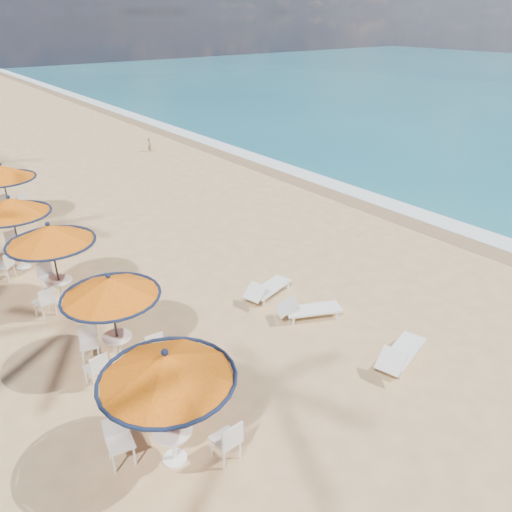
% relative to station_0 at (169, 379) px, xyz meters
% --- Properties ---
extents(ground, '(160.00, 160.00, 0.00)m').
position_rel_station_0_xyz_m(ground, '(5.23, -0.04, -1.89)').
color(ground, tan).
rests_on(ground, ground).
extents(foam_strip, '(1.20, 140.00, 0.04)m').
position_rel_station_0_xyz_m(foam_strip, '(14.53, 9.96, -1.89)').
color(foam_strip, white).
rests_on(foam_strip, ground).
extents(wetsand_band, '(1.40, 140.00, 0.02)m').
position_rel_station_0_xyz_m(wetsand_band, '(13.63, 9.96, -1.89)').
color(wetsand_band, olive).
rests_on(wetsand_band, ground).
extents(station_0, '(2.48, 2.48, 2.59)m').
position_rel_station_0_xyz_m(station_0, '(0.00, 0.00, 0.00)').
color(station_0, black).
rests_on(station_0, ground).
extents(station_1, '(2.32, 2.32, 2.42)m').
position_rel_station_0_xyz_m(station_1, '(0.35, 3.44, -0.12)').
color(station_1, black).
rests_on(station_1, ground).
extents(station_2, '(2.46, 2.46, 2.56)m').
position_rel_station_0_xyz_m(station_2, '(0.17, 7.08, -0.02)').
color(station_2, black).
rests_on(station_2, ground).
extents(station_3, '(2.46, 2.52, 2.56)m').
position_rel_station_0_xyz_m(station_3, '(-0.17, 10.14, 0.06)').
color(station_3, black).
rests_on(station_3, ground).
extents(station_4, '(2.47, 2.57, 2.57)m').
position_rel_station_0_xyz_m(station_4, '(0.63, 14.33, -0.01)').
color(station_4, black).
rests_on(station_4, ground).
extents(lounger_near, '(1.97, 1.08, 0.68)m').
position_rel_station_0_xyz_m(lounger_near, '(5.72, -0.83, -1.58)').
color(lounger_near, silver).
rests_on(lounger_near, ground).
extents(lounger_mid, '(1.89, 1.28, 0.65)m').
position_rel_station_0_xyz_m(lounger_mid, '(5.31, 2.05, -1.59)').
color(lounger_mid, silver).
rests_on(lounger_mid, ground).
extents(lounger_far, '(1.86, 1.02, 0.64)m').
position_rel_station_0_xyz_m(lounger_far, '(5.12, 3.62, -1.60)').
color(lounger_far, silver).
rests_on(lounger_far, ground).
extents(person, '(0.27, 0.36, 0.88)m').
position_rel_station_0_xyz_m(person, '(10.32, 21.62, -1.45)').
color(person, '#846143').
rests_on(person, ground).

